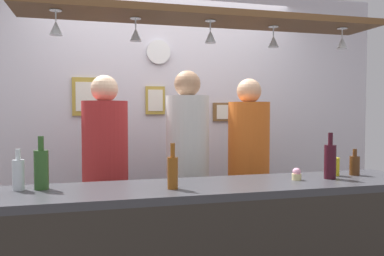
# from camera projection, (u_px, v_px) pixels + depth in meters

# --- Properties ---
(back_wall) EXTENTS (4.40, 0.06, 2.60)m
(back_wall) POSITION_uv_depth(u_px,v_px,m) (165.00, 126.00, 3.77)
(back_wall) COLOR silver
(back_wall) RESTS_ON ground_plane
(bar_counter) EXTENTS (2.70, 0.55, 1.01)m
(bar_counter) POSITION_uv_depth(u_px,v_px,m) (219.00, 247.00, 2.25)
(bar_counter) COLOR #38383D
(bar_counter) RESTS_ON ground_plane
(overhead_glass_rack) EXTENTS (2.20, 0.36, 0.04)m
(overhead_glass_rack) POSITION_uv_depth(u_px,v_px,m) (209.00, 18.00, 2.38)
(overhead_glass_rack) COLOR brown
(hanging_wineglass_far_left) EXTENTS (0.07, 0.07, 0.13)m
(hanging_wineglass_far_left) POSITION_uv_depth(u_px,v_px,m) (56.00, 27.00, 2.11)
(hanging_wineglass_far_left) COLOR silver
(hanging_wineglass_far_left) RESTS_ON overhead_glass_rack
(hanging_wineglass_left) EXTENTS (0.07, 0.07, 0.13)m
(hanging_wineglass_left) POSITION_uv_depth(u_px,v_px,m) (136.00, 34.00, 2.30)
(hanging_wineglass_left) COLOR silver
(hanging_wineglass_left) RESTS_ON overhead_glass_rack
(hanging_wineglass_center_left) EXTENTS (0.07, 0.07, 0.13)m
(hanging_wineglass_center_left) POSITION_uv_depth(u_px,v_px,m) (211.00, 36.00, 2.36)
(hanging_wineglass_center_left) COLOR silver
(hanging_wineglass_center_left) RESTS_ON overhead_glass_rack
(hanging_wineglass_center) EXTENTS (0.07, 0.07, 0.13)m
(hanging_wineglass_center) POSITION_uv_depth(u_px,v_px,m) (273.00, 41.00, 2.53)
(hanging_wineglass_center) COLOR silver
(hanging_wineglass_center) RESTS_ON overhead_glass_rack
(hanging_wineglass_center_right) EXTENTS (0.07, 0.07, 0.13)m
(hanging_wineglass_center_right) POSITION_uv_depth(u_px,v_px,m) (342.00, 42.00, 2.58)
(hanging_wineglass_center_right) COLOR silver
(hanging_wineglass_center_right) RESTS_ON overhead_glass_rack
(person_left_red_shirt) EXTENTS (0.34, 0.34, 1.72)m
(person_left_red_shirt) POSITION_uv_depth(u_px,v_px,m) (105.00, 166.00, 2.98)
(person_left_red_shirt) COLOR #2D334C
(person_left_red_shirt) RESTS_ON ground_plane
(person_middle_white_patterned_shirt) EXTENTS (0.34, 0.34, 1.77)m
(person_middle_white_patterned_shirt) POSITION_uv_depth(u_px,v_px,m) (187.00, 159.00, 3.14)
(person_middle_white_patterned_shirt) COLOR #2D334C
(person_middle_white_patterned_shirt) RESTS_ON ground_plane
(person_right_orange_shirt) EXTENTS (0.34, 0.34, 1.71)m
(person_right_orange_shirt) POSITION_uv_depth(u_px,v_px,m) (249.00, 161.00, 3.27)
(person_right_orange_shirt) COLOR #2D334C
(person_right_orange_shirt) RESTS_ON ground_plane
(bottle_beer_brown_stubby) EXTENTS (0.07, 0.07, 0.18)m
(bottle_beer_brown_stubby) POSITION_uv_depth(u_px,v_px,m) (355.00, 165.00, 2.72)
(bottle_beer_brown_stubby) COLOR #512D14
(bottle_beer_brown_stubby) RESTS_ON bar_counter
(bottle_soda_clear) EXTENTS (0.06, 0.06, 0.23)m
(bottle_soda_clear) POSITION_uv_depth(u_px,v_px,m) (18.00, 174.00, 2.21)
(bottle_soda_clear) COLOR silver
(bottle_soda_clear) RESTS_ON bar_counter
(bottle_champagne_green) EXTENTS (0.08, 0.08, 0.30)m
(bottle_champagne_green) POSITION_uv_depth(u_px,v_px,m) (41.00, 168.00, 2.23)
(bottle_champagne_green) COLOR #2D5623
(bottle_champagne_green) RESTS_ON bar_counter
(bottle_beer_amber_tall) EXTENTS (0.06, 0.06, 0.26)m
(bottle_beer_amber_tall) POSITION_uv_depth(u_px,v_px,m) (173.00, 171.00, 2.24)
(bottle_beer_amber_tall) COLOR brown
(bottle_beer_amber_tall) RESTS_ON bar_counter
(bottle_wine_dark_red) EXTENTS (0.08, 0.08, 0.30)m
(bottle_wine_dark_red) POSITION_uv_depth(u_px,v_px,m) (330.00, 161.00, 2.57)
(bottle_wine_dark_red) COLOR #380F19
(bottle_wine_dark_red) RESTS_ON bar_counter
(drink_can) EXTENTS (0.07, 0.07, 0.12)m
(drink_can) POSITION_uv_depth(u_px,v_px,m) (334.00, 167.00, 2.69)
(drink_can) COLOR yellow
(drink_can) RESTS_ON bar_counter
(cupcake) EXTENTS (0.06, 0.06, 0.08)m
(cupcake) POSITION_uv_depth(u_px,v_px,m) (297.00, 174.00, 2.53)
(cupcake) COLOR beige
(cupcake) RESTS_ON bar_counter
(picture_frame_lower_pair) EXTENTS (0.30, 0.02, 0.18)m
(picture_frame_lower_pair) POSITION_uv_depth(u_px,v_px,m) (228.00, 112.00, 3.87)
(picture_frame_lower_pair) COLOR brown
(picture_frame_lower_pair) RESTS_ON back_wall
(picture_frame_crest) EXTENTS (0.18, 0.02, 0.26)m
(picture_frame_crest) POSITION_uv_depth(u_px,v_px,m) (155.00, 100.00, 3.69)
(picture_frame_crest) COLOR #B29338
(picture_frame_crest) RESTS_ON back_wall
(picture_frame_caricature) EXTENTS (0.26, 0.02, 0.34)m
(picture_frame_caricature) POSITION_uv_depth(u_px,v_px,m) (87.00, 97.00, 3.53)
(picture_frame_caricature) COLOR #B29338
(picture_frame_caricature) RESTS_ON back_wall
(wall_clock) EXTENTS (0.22, 0.03, 0.22)m
(wall_clock) POSITION_uv_depth(u_px,v_px,m) (159.00, 52.00, 3.67)
(wall_clock) COLOR white
(wall_clock) RESTS_ON back_wall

